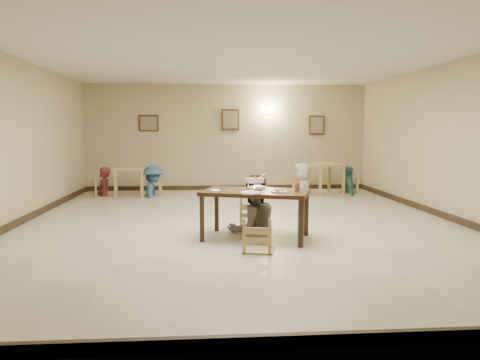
{
  "coord_description": "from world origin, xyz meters",
  "views": [
    {
      "loc": [
        -0.64,
        -8.4,
        1.68
      ],
      "look_at": [
        -0.05,
        -0.61,
        0.86
      ],
      "focal_mm": 35.0,
      "sensor_mm": 36.0,
      "label": 1
    }
  ],
  "objects": [
    {
      "name": "bg_diner_a",
      "position": [
        -3.22,
        3.69,
        0.77
      ],
      "size": [
        0.49,
        0.64,
        1.54
      ],
      "primitive_type": "imported",
      "rotation": [
        0.0,
        0.0,
        4.96
      ],
      "color": "maroon",
      "rests_on": "floor"
    },
    {
      "name": "bg_chair_rl",
      "position": [
        1.95,
        3.84,
        0.46
      ],
      "size": [
        0.44,
        0.44,
        0.93
      ],
      "rotation": [
        0.0,
        0.0,
        1.56
      ],
      "color": "tan",
      "rests_on": "floor"
    },
    {
      "name": "wall_left",
      "position": [
        -4.0,
        0.0,
        1.5
      ],
      "size": [
        0.0,
        10.0,
        10.0
      ],
      "primitive_type": "plane",
      "rotation": [
        1.57,
        0.0,
        1.57
      ],
      "color": "tan",
      "rests_on": "floor"
    },
    {
      "name": "baseboard_right",
      "position": [
        3.97,
        0.0,
        0.06
      ],
      "size": [
        0.06,
        10.0,
        0.12
      ],
      "primitive_type": "cube",
      "color": "#2D2215",
      "rests_on": "floor"
    },
    {
      "name": "chair_far",
      "position": [
        0.15,
        -0.55,
        0.49
      ],
      "size": [
        0.46,
        0.46,
        0.99
      ],
      "rotation": [
        0.0,
        0.0,
        -0.16
      ],
      "color": "tan",
      "rests_on": "floor"
    },
    {
      "name": "bg_chair_lr",
      "position": [
        -1.97,
        3.7,
        0.43
      ],
      "size": [
        0.41,
        0.41,
        0.87
      ],
      "rotation": [
        0.0,
        0.0,
        -1.59
      ],
      "color": "tan",
      "rests_on": "floor"
    },
    {
      "name": "fried_plate",
      "position": [
        0.48,
        -1.47,
        0.78
      ],
      "size": [
        0.26,
        0.26,
        0.06
      ],
      "color": "white",
      "rests_on": "main_table"
    },
    {
      "name": "napkin_cutlery",
      "position": [
        -0.48,
        -1.35,
        0.78
      ],
      "size": [
        0.17,
        0.26,
        0.03
      ],
      "color": "white",
      "rests_on": "main_table"
    },
    {
      "name": "main_table",
      "position": [
        0.15,
        -1.22,
        0.68
      ],
      "size": [
        1.82,
        1.37,
        0.76
      ],
      "rotation": [
        0.0,
        0.0,
        -0.31
      ],
      "color": "#382515",
      "rests_on": "floor"
    },
    {
      "name": "baseboard_front",
      "position": [
        0.0,
        -4.97,
        0.06
      ],
      "size": [
        8.0,
        0.06,
        0.12
      ],
      "primitive_type": "cube",
      "color": "#2D2215",
      "rests_on": "floor"
    },
    {
      "name": "ceiling",
      "position": [
        0.0,
        0.0,
        3.0
      ],
      "size": [
        10.0,
        10.0,
        0.0
      ],
      "primitive_type": "plane",
      "color": "silver",
      "rests_on": "wall_back"
    },
    {
      "name": "bg_diner_b",
      "position": [
        -1.97,
        3.7,
        0.81
      ],
      "size": [
        0.73,
        1.11,
        1.62
      ],
      "primitive_type": "imported",
      "rotation": [
        0.0,
        0.0,
        1.7
      ],
      "color": "#3B688C",
      "rests_on": "floor"
    },
    {
      "name": "drink_glass",
      "position": [
        0.78,
        -1.35,
        0.83
      ],
      "size": [
        0.08,
        0.08,
        0.16
      ],
      "color": "white",
      "rests_on": "main_table"
    },
    {
      "name": "wall_sconce",
      "position": [
        1.2,
        4.96,
        2.3
      ],
      "size": [
        0.16,
        0.05,
        0.22
      ],
      "primitive_type": "cube",
      "color": "#FFD88C",
      "rests_on": "wall_back"
    },
    {
      "name": "chili_dish",
      "position": [
        -0.26,
        -1.2,
        0.77
      ],
      "size": [
        0.1,
        0.1,
        0.02
      ],
      "color": "white",
      "rests_on": "main_table"
    },
    {
      "name": "baseboard_left",
      "position": [
        -3.97,
        0.0,
        0.06
      ],
      "size": [
        0.06,
        10.0,
        0.12
      ],
      "primitive_type": "cube",
      "color": "#2D2215",
      "rests_on": "floor"
    },
    {
      "name": "picture_c",
      "position": [
        2.6,
        4.96,
        1.85
      ],
      "size": [
        0.45,
        0.04,
        0.55
      ],
      "color": "#382912",
      "rests_on": "wall_back"
    },
    {
      "name": "rice_plate_near",
      "position": [
        0.03,
        -1.57,
        0.78
      ],
      "size": [
        0.3,
        0.3,
        0.07
      ],
      "color": "white",
      "rests_on": "main_table"
    },
    {
      "name": "bg_chair_ll",
      "position": [
        -3.22,
        3.69,
        0.46
      ],
      "size": [
        0.43,
        0.43,
        0.92
      ],
      "rotation": [
        0.0,
        0.0,
        1.82
      ],
      "color": "tan",
      "rests_on": "floor"
    },
    {
      "name": "bg_diner_d",
      "position": [
        3.21,
        3.81,
        0.76
      ],
      "size": [
        0.43,
        0.91,
        1.52
      ],
      "primitive_type": "imported",
      "rotation": [
        0.0,
        0.0,
        1.51
      ],
      "color": "teal",
      "rests_on": "floor"
    },
    {
      "name": "wall_front",
      "position": [
        0.0,
        -5.0,
        1.5
      ],
      "size": [
        10.0,
        0.0,
        10.0
      ],
      "primitive_type": "plane",
      "rotation": [
        -1.57,
        0.0,
        0.0
      ],
      "color": "tan",
      "rests_on": "floor"
    },
    {
      "name": "main_diner",
      "position": [
        0.17,
        -0.62,
        0.94
      ],
      "size": [
        1.1,
        0.97,
        1.89
      ],
      "primitive_type": "imported",
      "rotation": [
        0.0,
        0.0,
        3.47
      ],
      "color": "gray",
      "rests_on": "floor"
    },
    {
      "name": "baseboard_back",
      "position": [
        0.0,
        4.97,
        0.06
      ],
      "size": [
        8.0,
        0.06,
        0.12
      ],
      "primitive_type": "cube",
      "color": "#2D2215",
      "rests_on": "floor"
    },
    {
      "name": "wall_back",
      "position": [
        0.0,
        5.0,
        1.5
      ],
      "size": [
        10.0,
        0.0,
        10.0
      ],
      "primitive_type": "plane",
      "rotation": [
        1.57,
        0.0,
        0.0
      ],
      "color": "tan",
      "rests_on": "floor"
    },
    {
      "name": "rice_plate_far",
      "position": [
        0.22,
        -0.87,
        0.78
      ],
      "size": [
        0.3,
        0.3,
        0.07
      ],
      "color": "white",
      "rests_on": "main_table"
    },
    {
      "name": "bg_chair_rr",
      "position": [
        3.21,
        3.81,
        0.51
      ],
      "size": [
        0.48,
        0.48,
        1.02
      ],
      "rotation": [
        0.0,
        0.0,
        -1.79
      ],
      "color": "tan",
      "rests_on": "floor"
    },
    {
      "name": "curry_warmer",
      "position": [
        0.13,
        -1.22,
        0.92
      ],
      "size": [
        0.34,
        0.3,
        0.27
      ],
      "color": "silver",
      "rests_on": "main_table"
    },
    {
      "name": "bg_table_right",
      "position": [
        2.58,
        3.87,
        0.68
      ],
      "size": [
        1.02,
        1.02,
        0.82
      ],
      "rotation": [
        0.0,
        0.0,
        0.29
      ],
      "color": "tan",
      "rests_on": "floor"
    },
    {
      "name": "wall_right",
      "position": [
        4.0,
        0.0,
        1.5
      ],
      "size": [
        0.0,
        10.0,
        10.0
      ],
      "primitive_type": "plane",
      "rotation": [
        1.57,
        0.0,
        -1.57
      ],
      "color": "tan",
      "rests_on": "floor"
    },
    {
      "name": "bg_diner_c",
      "position": [
        1.95,
        3.84,
        0.83
      ],
      "size": [
        0.56,
        0.83,
        1.67
      ],
      "primitive_type": "imported",
      "rotation": [
        0.0,
        0.0,
        4.67
      ],
      "color": "silver",
      "rests_on": "floor"
    },
    {
      "name": "picture_b",
      "position": [
        0.1,
        4.96,
        2.0
      ],
      "size": [
        0.5,
        0.04,
        0.6
      ],
      "color": "#382912",
      "rests_on": "wall_back"
    },
    {
      "name": "floor",
      "position": [
        0.0,
        0.0,
        0.0
      ],
      "size": [
        10.0,
        10.0,
        0.0
      ],
      "primitive_type": "plane",
      "color": "#BCB49B",
      "rests_on": "ground"
    },
    {
      "name": "chair_near",
      "position": [
        0.11,
        -1.99,
        0.46
      ],
      "size": [
        0.43,
        0.43,
        0.91
      ],
      "rotation": [
        0.0,
        0.0,
        2.91
      ],
      "color": "tan",
      "rests_on": "floor"
    },
    {
      "name": "picture_a",
      "position": [
        -2.2,
        4.96,
        1.9
      ],
      "size": [
        0.55,
        0.04,
        0.45
      ],
      "color": "#382912",
      "rests_on": "wall_back"
    },
    {
      "name": "bg_table_left",
      "position": [
        -2.59,
        3.75,
        0.63
      ],
      "size": [
        0.88,
        0.88,
        0.77
      ],
      "rotation": [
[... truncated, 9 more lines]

